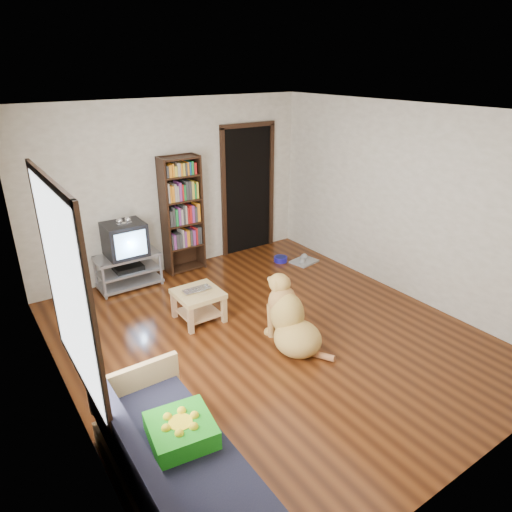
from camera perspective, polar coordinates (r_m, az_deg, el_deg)
ground at (r=5.60m, az=1.59°, el=-9.98°), size 5.00×5.00×0.00m
ceiling at (r=4.71m, az=1.96°, el=17.56°), size 5.00×5.00×0.00m
wall_back at (r=7.09m, az=-10.36°, el=8.39°), size 4.50×0.00×4.50m
wall_front at (r=3.53m, az=26.81°, el=-9.49°), size 4.50×0.00×4.50m
wall_left at (r=4.20m, az=-23.97°, el=-3.72°), size 0.00×5.00×5.00m
wall_right at (r=6.53m, az=18.03°, el=6.37°), size 0.00×5.00×5.00m
green_cushion at (r=3.72m, az=-9.34°, el=-20.70°), size 0.53×0.53×0.16m
laptop at (r=5.75m, az=-7.14°, el=-4.42°), size 0.36×0.24×0.03m
dog_bowl at (r=7.57m, az=3.09°, el=-0.39°), size 0.22×0.22×0.08m
grey_rag at (r=7.58m, az=6.04°, el=-0.67°), size 0.45×0.39×0.03m
window at (r=3.67m, az=-22.59°, el=-3.85°), size 0.03×1.46×1.70m
doorway at (r=7.74m, az=-1.02°, el=8.62°), size 1.03×0.05×2.19m
tv_stand at (r=6.90m, az=-15.66°, el=-1.62°), size 0.90×0.45×0.50m
crt_tv at (r=6.74m, az=-16.15°, el=2.11°), size 0.55×0.52×0.58m
bookshelf at (r=7.05m, az=-9.29°, el=5.85°), size 0.60×0.30×1.80m
sofa at (r=3.79m, az=-10.22°, el=-24.84°), size 0.80×1.80×0.80m
coffee_table at (r=5.84m, az=-7.22°, el=-5.47°), size 0.55×0.55×0.40m
dog at (r=5.30m, az=4.32°, el=-8.16°), size 0.55×1.04×0.85m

